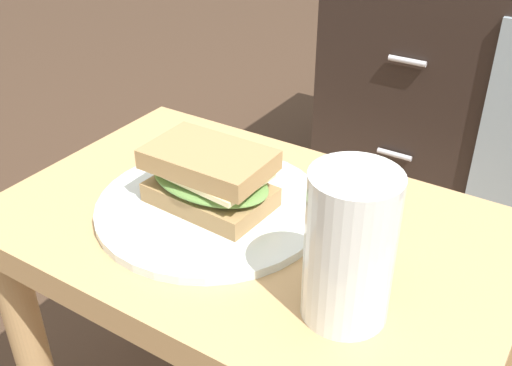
{
  "coord_description": "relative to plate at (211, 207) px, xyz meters",
  "views": [
    {
      "loc": [
        0.29,
        -0.45,
        0.83
      ],
      "look_at": [
        0.01,
        0.0,
        0.51
      ],
      "focal_mm": 41.96,
      "sensor_mm": 36.0,
      "label": 1
    }
  ],
  "objects": [
    {
      "name": "sandwich_front",
      "position": [
        -0.0,
        -0.0,
        0.04
      ],
      "size": [
        0.15,
        0.1,
        0.07
      ],
      "color": "#9E7A4C",
      "rests_on": "plate"
    },
    {
      "name": "plate",
      "position": [
        0.0,
        0.0,
        0.0
      ],
      "size": [
        0.25,
        0.25,
        0.01
      ],
      "primitive_type": "cylinder",
      "color": "silver",
      "rests_on": "side_table"
    },
    {
      "name": "side_table",
      "position": [
        0.05,
        0.01,
        -0.1
      ],
      "size": [
        0.56,
        0.36,
        0.46
      ],
      "color": "tan",
      "rests_on": "ground"
    },
    {
      "name": "beer_glass",
      "position": [
        0.19,
        -0.07,
        0.06
      ],
      "size": [
        0.08,
        0.08,
        0.14
      ],
      "color": "silver",
      "rests_on": "side_table"
    },
    {
      "name": "area_rug",
      "position": [
        -0.18,
        0.5,
        -0.46
      ],
      "size": [
        1.06,
        0.77,
        0.01
      ],
      "color": "brown",
      "rests_on": "ground"
    }
  ]
}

